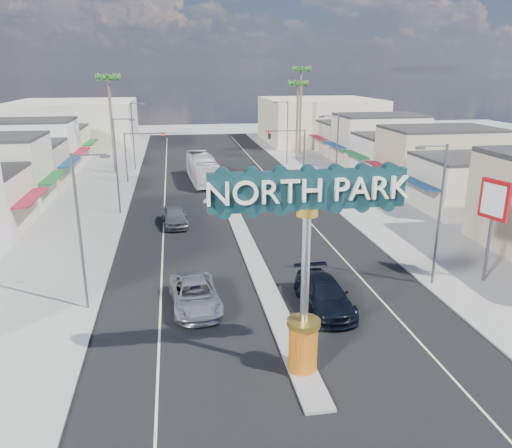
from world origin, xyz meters
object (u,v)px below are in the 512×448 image
object	(u,v)px
traffic_signal_left	(141,147)
palm_right_mid	(298,88)
traffic_signal_right	(290,144)
palm_left_far	(108,83)
gateway_sign	(306,250)
suv_left	(195,295)
bank_pylon_sign	(494,206)
streetlight_l_near	(82,225)
streetlight_r_near	(438,208)
streetlight_r_mid	(335,155)
suv_right	(324,294)
palm_right_far	(301,75)
streetlight_r_far	(286,130)
car_parked_left	(175,216)
city_bus	(202,169)
streetlight_l_mid	(118,161)
streetlight_l_far	(134,133)

from	to	relation	value
traffic_signal_left	palm_right_mid	xyz separation A→B (m)	(22.18, 12.01, 6.33)
traffic_signal_right	palm_left_far	distance (m)	24.09
gateway_sign	palm_left_far	xyz separation A→B (m)	(-13.00, 48.02, 5.57)
suv_left	bank_pylon_sign	xyz separation A→B (m)	(18.59, 0.65, 4.33)
gateway_sign	streetlight_l_near	bearing A→B (deg)	142.45
streetlight_r_near	suv_left	bearing A→B (deg)	-177.00
streetlight_r_mid	suv_right	world-z (taller)	streetlight_r_mid
streetlight_r_mid	palm_right_far	size ratio (longest dim) A/B	0.64
traffic_signal_right	suv_right	world-z (taller)	traffic_signal_right
streetlight_r_far	streetlight_r_near	bearing A→B (deg)	-90.00
streetlight_r_mid	gateway_sign	bearing A→B (deg)	-110.42
car_parked_left	streetlight_r_near	bearing A→B (deg)	-49.18
gateway_sign	car_parked_left	world-z (taller)	gateway_sign
gateway_sign	city_bus	world-z (taller)	gateway_sign
gateway_sign	palm_right_far	world-z (taller)	palm_right_far
streetlight_l_mid	streetlight_r_far	bearing A→B (deg)	46.52
bank_pylon_sign	gateway_sign	bearing A→B (deg)	-166.89
gateway_sign	traffic_signal_left	xyz separation A→B (m)	(-9.18, 42.02, -1.65)
gateway_sign	suv_left	size ratio (longest dim) A/B	1.59
traffic_signal_right	streetlight_r_far	bearing A→B (deg)	81.14
traffic_signal_right	car_parked_left	size ratio (longest dim) A/B	1.19
palm_right_mid	car_parked_left	bearing A→B (deg)	-121.30
streetlight_l_mid	palm_right_far	bearing A→B (deg)	51.52
traffic_signal_left	traffic_signal_right	bearing A→B (deg)	0.00
suv_right	car_parked_left	distance (m)	19.47
bank_pylon_sign	streetlight_l_far	bearing A→B (deg)	104.08
traffic_signal_right	city_bus	xyz separation A→B (m)	(-11.18, -0.92, -2.63)
streetlight_r_far	car_parked_left	distance (m)	31.15
streetlight_r_near	suv_right	xyz separation A→B (m)	(-7.63, -2.04, -4.20)
streetlight_l_near	suv_right	size ratio (longest dim) A/B	1.51
suv_right	traffic_signal_right	bearing A→B (deg)	78.51
streetlight_r_mid	traffic_signal_left	bearing A→B (deg)	144.50
streetlight_l_far	palm_right_mid	size ratio (longest dim) A/B	0.74
streetlight_r_near	suv_left	xyz separation A→B (m)	(-14.93, -0.78, -4.27)
traffic_signal_left	traffic_signal_right	distance (m)	18.37
palm_left_far	palm_right_far	size ratio (longest dim) A/B	0.93
suv_left	city_bus	size ratio (longest dim) A/B	0.49
streetlight_l_mid	streetlight_r_near	world-z (taller)	same
palm_right_far	palm_left_far	bearing A→B (deg)	-156.80
car_parked_left	city_bus	world-z (taller)	city_bus
streetlight_r_mid	streetlight_r_far	bearing A→B (deg)	90.00
traffic_signal_left	palm_left_far	size ratio (longest dim) A/B	0.46
palm_right_mid	car_parked_left	distance (m)	36.92
traffic_signal_right	suv_right	xyz separation A→B (m)	(-6.38, -36.04, -3.41)
streetlight_r_far	palm_right_mid	xyz separation A→B (m)	(2.57, 4.00, 5.54)
traffic_signal_right	streetlight_r_mid	world-z (taller)	streetlight_r_mid
streetlight_r_near	city_bus	bearing A→B (deg)	110.60
streetlight_l_far	bank_pylon_sign	world-z (taller)	streetlight_l_far
streetlight_l_mid	streetlight_r_mid	distance (m)	20.87
gateway_sign	suv_left	xyz separation A→B (m)	(-4.50, 7.24, -5.13)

